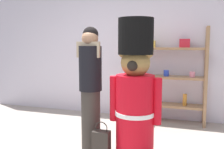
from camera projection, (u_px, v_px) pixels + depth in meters
name	position (u px, v px, depth m)	size (l,w,h in m)	color
back_wall	(134.00, 48.00, 4.77)	(6.40, 0.12, 2.60)	silver
merchandise_shelf	(166.00, 74.00, 4.42)	(1.36, 0.35, 1.66)	#93704C
teddy_bear_guard	(135.00, 92.00, 3.03)	(0.64, 0.48, 1.68)	red
person_shopper	(90.00, 85.00, 3.26)	(0.31, 0.29, 1.60)	#38332D
shopping_bag	(101.00, 143.00, 3.08)	(0.21, 0.13, 0.44)	#332D28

